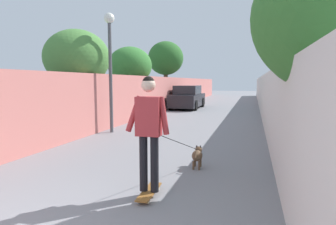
% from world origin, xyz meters
% --- Properties ---
extents(ground_plane, '(80.00, 80.00, 0.00)m').
position_xyz_m(ground_plane, '(14.00, 0.00, 0.00)').
color(ground_plane, gray).
extents(wall_left, '(48.00, 0.30, 2.09)m').
position_xyz_m(wall_left, '(12.00, 2.98, 1.04)').
color(wall_left, '#CC726B').
rests_on(wall_left, ground).
extents(fence_right, '(48.00, 0.30, 2.12)m').
position_xyz_m(fence_right, '(12.00, -2.98, 1.06)').
color(fence_right, silver).
rests_on(fence_right, ground).
extents(tree_left_mid, '(2.43, 2.43, 3.73)m').
position_xyz_m(tree_left_mid, '(13.00, 4.21, 2.68)').
color(tree_left_mid, brown).
rests_on(tree_left_mid, ground).
extents(tree_left_far, '(2.37, 2.37, 3.69)m').
position_xyz_m(tree_left_far, '(7.50, 3.82, 2.66)').
color(tree_left_far, brown).
rests_on(tree_left_far, ground).
extents(tree_left_distant, '(2.66, 2.66, 4.81)m').
position_xyz_m(tree_left_distant, '(19.00, 3.99, 3.52)').
color(tree_left_distant, brown).
rests_on(tree_left_distant, ground).
extents(lamp_post, '(0.36, 0.36, 4.16)m').
position_xyz_m(lamp_post, '(7.43, 2.43, 2.86)').
color(lamp_post, '#4C4C51').
rests_on(lamp_post, ground).
extents(skateboard, '(0.81, 0.24, 0.08)m').
position_xyz_m(skateboard, '(2.53, -0.85, 0.07)').
color(skateboard, brown).
rests_on(skateboard, ground).
extents(person_skateboarder, '(0.24, 0.71, 1.81)m').
position_xyz_m(person_skateboarder, '(2.53, -0.85, 1.15)').
color(person_skateboarder, black).
rests_on(person_skateboarder, skateboard).
extents(dog, '(1.95, 0.58, 1.06)m').
position_xyz_m(dog, '(4.20, -1.30, 0.28)').
color(dog, brown).
rests_on(dog, ground).
extents(car_near, '(4.17, 1.80, 1.54)m').
position_xyz_m(car_near, '(17.01, 1.83, 0.72)').
color(car_near, black).
rests_on(car_near, ground).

